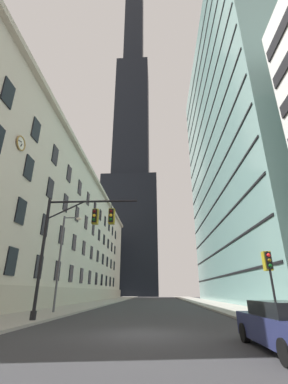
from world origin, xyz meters
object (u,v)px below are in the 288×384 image
(street_lamppost, at_px, (63,253))
(parked_car, at_px, (288,326))
(traffic_light_near_right, at_px, (268,265))
(traffic_signal_mast, at_px, (80,230))

(street_lamppost, height_order, parked_car, street_lamppost)
(traffic_light_near_right, height_order, street_lamppost, street_lamppost)
(traffic_signal_mast, bearing_deg, parked_car, -38.87)
(street_lamppost, bearing_deg, traffic_light_near_right, -27.96)
(traffic_light_near_right, bearing_deg, street_lamppost, 152.04)
(traffic_signal_mast, height_order, traffic_light_near_right, traffic_signal_mast)
(street_lamppost, relative_size, parked_car, 1.79)
(parked_car, bearing_deg, traffic_signal_mast, 141.13)
(traffic_signal_mast, height_order, street_lamppost, street_lamppost)
(traffic_light_near_right, relative_size, street_lamppost, 0.45)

